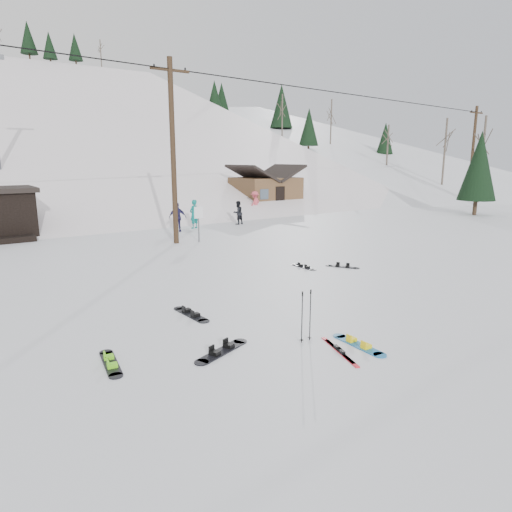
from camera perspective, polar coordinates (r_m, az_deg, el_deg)
ground at (r=11.56m, az=11.61°, el=-9.87°), size 200.00×200.00×0.00m
ski_slope at (r=64.85m, az=-26.89°, el=-3.76°), size 60.00×85.24×65.97m
ridge_right at (r=74.97m, az=3.61°, el=0.34°), size 45.66×93.98×54.59m
treeline_right at (r=66.13m, az=6.73°, el=8.33°), size 20.00×60.00×10.00m
utility_pole at (r=23.47m, az=-10.34°, el=12.91°), size 2.00×0.26×9.00m
utility_pole_right at (r=48.42m, az=25.43°, el=11.46°), size 2.00×0.26×9.00m
trail_sign at (r=23.76m, az=-7.18°, el=4.77°), size 0.50×0.09×1.85m
lift_hut at (r=28.51m, az=-29.10°, el=4.73°), size 3.40×4.10×2.75m
cabin at (r=38.86m, az=1.20°, el=7.99°), size 5.39×4.40×3.77m
hero_snowboard at (r=11.08m, az=12.71°, el=-10.74°), size 0.36×1.61×0.11m
hero_skis at (r=10.67m, az=10.38°, el=-11.57°), size 0.63×1.65×0.09m
ski_poles at (r=10.91m, az=6.29°, el=-7.40°), size 0.35×0.09×1.26m
board_scatter_a at (r=10.52m, az=-4.29°, el=-11.72°), size 1.61×0.79×0.12m
board_scatter_b at (r=12.93m, az=-8.14°, el=-7.18°), size 0.39×1.66×0.12m
board_scatter_c at (r=10.41m, az=-17.72°, el=-12.60°), size 0.48×1.54×0.11m
board_scatter_d at (r=18.61m, az=10.76°, el=-1.31°), size 0.84×1.20×0.10m
board_scatter_f at (r=18.35m, az=5.98°, el=-1.35°), size 0.27×1.38×0.10m
skier_teal at (r=28.63m, az=-7.77°, el=5.21°), size 0.77×0.65×1.78m
skier_dark at (r=30.15m, az=-2.29°, el=5.43°), size 0.85×0.72×1.54m
skier_pink at (r=35.39m, az=-0.13°, el=6.65°), size 1.34×1.13×1.81m
skier_navy at (r=27.35m, az=-9.77°, el=4.78°), size 1.09×0.89×1.74m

